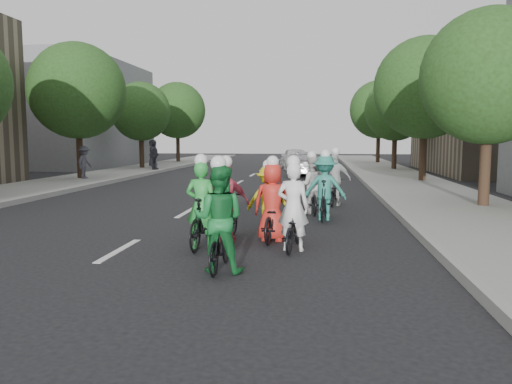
% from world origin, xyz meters
% --- Properties ---
extents(ground, '(120.00, 120.00, 0.00)m').
position_xyz_m(ground, '(0.00, 0.00, 0.00)').
color(ground, black).
rests_on(ground, ground).
extents(sidewalk_left, '(4.00, 80.00, 0.15)m').
position_xyz_m(sidewalk_left, '(-8.00, 10.00, 0.07)').
color(sidewalk_left, gray).
rests_on(sidewalk_left, ground).
extents(curb_left, '(0.18, 80.00, 0.18)m').
position_xyz_m(curb_left, '(-6.05, 10.00, 0.09)').
color(curb_left, '#999993').
rests_on(curb_left, ground).
extents(sidewalk_right, '(4.00, 80.00, 0.15)m').
position_xyz_m(sidewalk_right, '(8.00, 10.00, 0.07)').
color(sidewalk_right, gray).
rests_on(sidewalk_right, ground).
extents(curb_right, '(0.18, 80.00, 0.18)m').
position_xyz_m(curb_right, '(6.05, 10.00, 0.09)').
color(curb_right, '#999993').
rests_on(curb_right, ground).
extents(bldg_sw, '(10.00, 14.00, 8.00)m').
position_xyz_m(bldg_sw, '(-16.00, 28.00, 4.00)').
color(bldg_sw, slate).
rests_on(bldg_sw, ground).
extents(tree_l_3, '(4.80, 4.80, 6.93)m').
position_xyz_m(tree_l_3, '(-8.20, 15.00, 4.52)').
color(tree_l_3, black).
rests_on(tree_l_3, ground).
extents(tree_l_4, '(4.00, 4.00, 5.97)m').
position_xyz_m(tree_l_4, '(-8.20, 24.00, 3.96)').
color(tree_l_4, black).
rests_on(tree_l_4, ground).
extents(tree_l_5, '(4.80, 4.80, 6.93)m').
position_xyz_m(tree_l_5, '(-8.20, 33.00, 4.52)').
color(tree_l_5, black).
rests_on(tree_l_5, ground).
extents(tree_r_0, '(4.00, 4.00, 5.97)m').
position_xyz_m(tree_r_0, '(8.80, 6.60, 3.96)').
color(tree_r_0, black).
rests_on(tree_r_0, ground).
extents(tree_r_1, '(4.80, 4.80, 6.93)m').
position_xyz_m(tree_r_1, '(8.80, 15.60, 4.52)').
color(tree_r_1, black).
rests_on(tree_r_1, ground).
extents(tree_r_2, '(4.00, 4.00, 5.97)m').
position_xyz_m(tree_r_2, '(8.80, 24.60, 3.96)').
color(tree_r_2, black).
rests_on(tree_r_2, ground).
extents(tree_r_3, '(4.80, 4.80, 6.93)m').
position_xyz_m(tree_r_3, '(8.80, 33.60, 4.52)').
color(tree_r_3, black).
rests_on(tree_r_3, ground).
extents(cyclist_0, '(0.72, 1.59, 1.85)m').
position_xyz_m(cyclist_0, '(3.35, 0.51, 0.60)').
color(cyclist_0, black).
rests_on(cyclist_0, ground).
extents(cyclist_1, '(0.87, 1.50, 1.90)m').
position_xyz_m(cyclist_1, '(2.23, -1.22, 0.73)').
color(cyclist_1, black).
rests_on(cyclist_1, ground).
extents(cyclist_2, '(1.01, 1.54, 1.69)m').
position_xyz_m(cyclist_2, '(2.68, 2.34, 0.62)').
color(cyclist_2, black).
rests_on(cyclist_2, ground).
extents(cyclist_3, '(1.00, 1.76, 1.82)m').
position_xyz_m(cyclist_3, '(1.92, 1.15, 0.67)').
color(cyclist_3, black).
rests_on(cyclist_3, ground).
extents(cyclist_4, '(0.86, 1.79, 1.81)m').
position_xyz_m(cyclist_4, '(2.87, 1.37, 0.63)').
color(cyclist_4, black).
rests_on(cyclist_4, ground).
extents(cyclist_5, '(0.65, 1.73, 1.87)m').
position_xyz_m(cyclist_5, '(1.56, 0.45, 0.65)').
color(cyclist_5, black).
rests_on(cyclist_5, ground).
extents(cyclist_6, '(0.89, 1.90, 1.81)m').
position_xyz_m(cyclist_6, '(3.64, 5.29, 0.64)').
color(cyclist_6, black).
rests_on(cyclist_6, ground).
extents(cyclist_7, '(1.17, 1.86, 1.88)m').
position_xyz_m(cyclist_7, '(4.00, 4.19, 0.73)').
color(cyclist_7, black).
rests_on(cyclist_7, ground).
extents(cyclist_8, '(1.07, 1.64, 1.87)m').
position_xyz_m(cyclist_8, '(4.37, 7.15, 0.65)').
color(cyclist_8, black).
rests_on(cyclist_8, ground).
extents(follow_car_lead, '(2.19, 4.88, 1.39)m').
position_xyz_m(follow_car_lead, '(3.06, 19.91, 0.69)').
color(follow_car_lead, silver).
rests_on(follow_car_lead, ground).
extents(follow_car_trail, '(2.48, 4.63, 1.50)m').
position_xyz_m(follow_car_trail, '(2.19, 26.12, 0.75)').
color(follow_car_trail, silver).
rests_on(follow_car_trail, ground).
extents(spectator_0, '(0.65, 1.08, 1.63)m').
position_xyz_m(spectator_0, '(-7.76, 14.58, 0.97)').
color(spectator_0, '#484753').
rests_on(spectator_0, sidewalk_left).
extents(spectator_1, '(0.63, 1.14, 1.84)m').
position_xyz_m(spectator_1, '(-6.62, 21.90, 1.07)').
color(spectator_1, '#474753').
rests_on(spectator_1, sidewalk_left).
extents(spectator_2, '(0.87, 1.07, 1.90)m').
position_xyz_m(spectator_2, '(-7.54, 24.40, 1.10)').
color(spectator_2, '#4C4D59').
rests_on(spectator_2, sidewalk_left).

